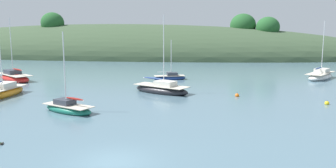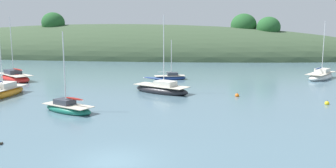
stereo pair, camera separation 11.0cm
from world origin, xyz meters
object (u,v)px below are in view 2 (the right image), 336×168
(sailboat_white_near, at_px, (170,77))
(mooring_buoy_channel, at_px, (327,103))
(sailboat_black_sloop, at_px, (15,77))
(sailboat_grey_yawl, at_px, (68,108))
(sailboat_blue_center, at_px, (321,76))
(sailboat_orange_cutter, at_px, (162,89))
(mooring_buoy_inner, at_px, (237,95))
(duck_trailing, at_px, (1,144))
(sailboat_cream_ketch, at_px, (1,92))

(sailboat_white_near, relative_size, mooring_buoy_channel, 10.92)
(sailboat_black_sloop, bearing_deg, mooring_buoy_channel, -14.39)
(sailboat_black_sloop, xyz_separation_m, mooring_buoy_channel, (39.38, -10.10, -0.33))
(sailboat_grey_yawl, distance_m, sailboat_blue_center, 37.71)
(sailboat_orange_cutter, distance_m, mooring_buoy_channel, 17.36)
(sailboat_white_near, bearing_deg, sailboat_black_sloop, -168.70)
(sailboat_grey_yawl, bearing_deg, mooring_buoy_inner, 32.20)
(sailboat_white_near, bearing_deg, sailboat_orange_cutter, -86.73)
(mooring_buoy_channel, bearing_deg, sailboat_blue_center, 76.69)
(mooring_buoy_inner, bearing_deg, duck_trailing, -130.17)
(duck_trailing, bearing_deg, mooring_buoy_inner, 49.83)
(sailboat_orange_cutter, distance_m, sailboat_blue_center, 26.02)
(sailboat_cream_ketch, height_order, duck_trailing, sailboat_cream_ketch)
(sailboat_white_near, height_order, duck_trailing, sailboat_white_near)
(sailboat_cream_ketch, xyz_separation_m, duck_trailing, (9.94, -14.52, -0.38))
(sailboat_cream_ketch, height_order, mooring_buoy_channel, sailboat_cream_ketch)
(sailboat_white_near, distance_m, mooring_buoy_inner, 14.81)
(sailboat_orange_cutter, distance_m, mooring_buoy_inner, 8.56)
(sailboat_black_sloop, xyz_separation_m, sailboat_cream_ketch, (5.56, -11.10, -0.02))
(sailboat_white_near, height_order, mooring_buoy_inner, sailboat_white_near)
(duck_trailing, bearing_deg, sailboat_orange_cutter, 70.20)
(sailboat_black_sloop, distance_m, sailboat_blue_center, 44.63)
(sailboat_black_sloop, xyz_separation_m, sailboat_blue_center, (43.80, 8.56, -0.01))
(sailboat_blue_center, distance_m, mooring_buoy_channel, 19.18)
(sailboat_cream_ketch, relative_size, mooring_buoy_inner, 17.87)
(sailboat_white_near, bearing_deg, mooring_buoy_channel, -39.51)
(sailboat_grey_yawl, xyz_separation_m, sailboat_blue_center, (27.91, 25.36, 0.10))
(sailboat_grey_yawl, bearing_deg, sailboat_black_sloop, 133.40)
(sailboat_grey_yawl, height_order, sailboat_blue_center, sailboat_blue_center)
(sailboat_white_near, xyz_separation_m, duck_trailing, (-6.34, -29.98, -0.26))
(sailboat_blue_center, bearing_deg, sailboat_cream_ketch, -152.79)
(sailboat_orange_cutter, distance_m, duck_trailing, 20.51)
(sailboat_grey_yawl, height_order, sailboat_cream_ketch, sailboat_cream_ketch)
(sailboat_white_near, distance_m, mooring_buoy_channel, 22.74)
(sailboat_white_near, relative_size, sailboat_blue_center, 0.67)
(sailboat_white_near, bearing_deg, duck_trailing, -101.94)
(sailboat_orange_cutter, bearing_deg, sailboat_black_sloop, 164.29)
(sailboat_black_sloop, bearing_deg, sailboat_blue_center, 11.06)
(sailboat_blue_center, relative_size, mooring_buoy_channel, 16.18)
(sailboat_black_sloop, distance_m, mooring_buoy_inner, 31.80)
(mooring_buoy_inner, bearing_deg, sailboat_orange_cutter, 173.28)
(sailboat_orange_cutter, height_order, sailboat_white_near, sailboat_orange_cutter)
(mooring_buoy_inner, xyz_separation_m, mooring_buoy_channel, (8.44, -2.79, 0.00))
(sailboat_grey_yawl, height_order, mooring_buoy_inner, sailboat_grey_yawl)
(sailboat_black_sloop, height_order, duck_trailing, sailboat_black_sloop)
(sailboat_blue_center, bearing_deg, sailboat_white_near, -169.18)
(sailboat_grey_yawl, xyz_separation_m, duck_trailing, (-0.39, -8.81, -0.29))
(sailboat_cream_ketch, bearing_deg, mooring_buoy_inner, 8.47)
(sailboat_white_near, distance_m, duck_trailing, 30.64)
(sailboat_cream_ketch, distance_m, mooring_buoy_inner, 25.67)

